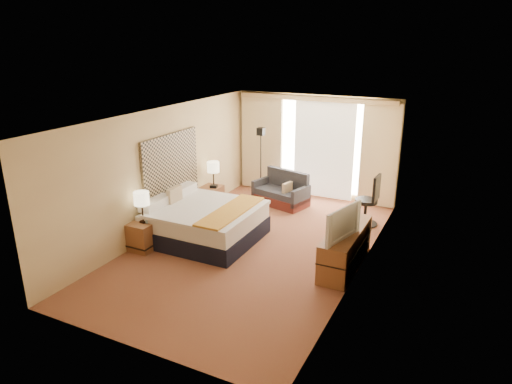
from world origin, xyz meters
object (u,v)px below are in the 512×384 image
at_px(loveseat, 282,194).
at_px(lamp_left, 141,199).
at_px(television, 338,222).
at_px(nightstand_right, 211,198).
at_px(media_dresser, 345,248).
at_px(desk_chair, 369,203).
at_px(floor_lamp, 261,149).
at_px(nightstand_left, 144,236).
at_px(lamp_right, 213,167).
at_px(bed, 205,222).

distance_m(loveseat, lamp_left, 3.86).
bearing_deg(television, nightstand_right, 78.64).
bearing_deg(loveseat, media_dresser, -32.59).
bearing_deg(desk_chair, loveseat, 172.68).
relative_size(media_dresser, television, 1.79).
relative_size(floor_lamp, television, 1.80).
relative_size(loveseat, floor_lamp, 0.80).
xyz_separation_m(loveseat, television, (2.25, -2.89, 0.72)).
bearing_deg(desk_chair, nightstand_right, -167.25).
distance_m(nightstand_left, lamp_left, 0.75).
bearing_deg(nightstand_left, lamp_left, 55.91).
height_order(media_dresser, desk_chair, desk_chair).
bearing_deg(loveseat, nightstand_left, -96.94).
height_order(desk_chair, lamp_left, lamp_left).
xyz_separation_m(nightstand_left, media_dresser, (3.70, 1.05, 0.07)).
height_order(nightstand_right, lamp_right, lamp_right).
relative_size(desk_chair, lamp_right, 1.89).
bearing_deg(lamp_left, lamp_right, 89.16).
bearing_deg(media_dresser, television, -97.15).
distance_m(media_dresser, floor_lamp, 4.18).
bearing_deg(bed, television, -5.57).
bearing_deg(floor_lamp, lamp_left, -100.24).
xyz_separation_m(nightstand_right, floor_lamp, (0.69, 1.30, 1.00)).
distance_m(floor_lamp, desk_chair, 3.10).
distance_m(nightstand_left, television, 3.78).
height_order(bed, floor_lamp, floor_lamp).
bearing_deg(lamp_left, loveseat, 68.51).
relative_size(nightstand_left, media_dresser, 0.31).
height_order(desk_chair, lamp_right, lamp_right).
height_order(lamp_left, lamp_right, lamp_left).
xyz_separation_m(bed, lamp_right, (-0.76, 1.62, 0.65)).
distance_m(bed, desk_chair, 3.58).
distance_m(media_dresser, loveseat, 3.39).
bearing_deg(loveseat, lamp_right, -129.19).
height_order(nightstand_left, desk_chair, desk_chair).
bearing_deg(lamp_left, nightstand_left, -124.09).
relative_size(nightstand_left, lamp_right, 0.91).
distance_m(lamp_left, lamp_right, 2.53).
bearing_deg(floor_lamp, nightstand_left, -100.36).
height_order(nightstand_right, television, television).
bearing_deg(media_dresser, desk_chair, 92.16).
relative_size(lamp_left, lamp_right, 1.02).
distance_m(bed, television, 2.92).
distance_m(floor_lamp, lamp_left, 3.85).
bearing_deg(desk_chair, lamp_right, -167.89).
bearing_deg(lamp_left, nightstand_right, 90.26).
relative_size(media_dresser, bed, 0.87).
height_order(nightstand_left, lamp_right, lamp_right).
bearing_deg(media_dresser, loveseat, 132.80).
distance_m(desk_chair, lamp_right, 3.66).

